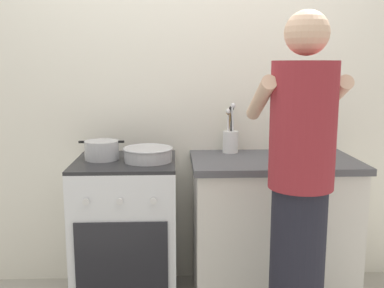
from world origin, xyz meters
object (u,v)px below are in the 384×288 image
(pot, at_px, (102,150))
(oil_bottle, at_px, (309,140))
(person, at_px, (300,195))
(mixing_bowl, at_px, (148,154))
(stove_range, at_px, (127,232))
(spice_bottle, at_px, (288,153))
(utensil_crock, at_px, (230,138))

(pot, distance_m, oil_bottle, 1.27)
(oil_bottle, bearing_deg, person, -109.93)
(mixing_bowl, distance_m, oil_bottle, 0.99)
(stove_range, distance_m, mixing_bowl, 0.52)
(spice_bottle, bearing_deg, person, -99.00)
(mixing_bowl, relative_size, spice_bottle, 3.30)
(stove_range, relative_size, utensil_crock, 2.80)
(pot, height_order, mixing_bowl, pot)
(stove_range, distance_m, utensil_crock, 0.88)
(pot, height_order, oil_bottle, oil_bottle)
(pot, relative_size, mixing_bowl, 0.91)
(stove_range, distance_m, pot, 0.53)
(utensil_crock, distance_m, person, 0.89)
(pot, bearing_deg, stove_range, -10.65)
(stove_range, relative_size, mixing_bowl, 3.04)
(stove_range, relative_size, pot, 3.34)
(spice_bottle, distance_m, oil_bottle, 0.18)
(pot, bearing_deg, spice_bottle, -2.83)
(person, bearing_deg, utensil_crock, 104.44)
(stove_range, relative_size, oil_bottle, 3.57)
(pot, height_order, utensil_crock, utensil_crock)
(mixing_bowl, relative_size, oil_bottle, 1.17)
(pot, distance_m, mixing_bowl, 0.29)
(oil_bottle, height_order, person, person)
(person, bearing_deg, oil_bottle, 70.07)
(stove_range, distance_m, person, 1.16)
(utensil_crock, xyz_separation_m, oil_bottle, (0.47, -0.16, 0.01))
(mixing_bowl, distance_m, person, 0.96)
(pot, bearing_deg, utensil_crock, 13.03)
(utensil_crock, bearing_deg, stove_range, -162.23)
(stove_range, distance_m, spice_bottle, 1.09)
(utensil_crock, distance_m, oil_bottle, 0.49)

